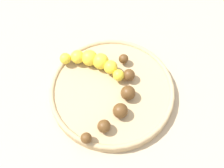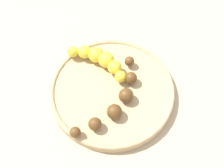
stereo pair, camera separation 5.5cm
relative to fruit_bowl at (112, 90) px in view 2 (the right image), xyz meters
The scene contains 4 objects.
ground_plane 0.01m from the fruit_bowl, ahead, with size 2.40×2.40×0.00m, color tan.
fruit_bowl is the anchor object (origin of this frame).
banana_overripe 0.04m from the fruit_bowl, 122.21° to the left, with size 0.09×0.20×0.03m.
banana_yellow 0.07m from the fruit_bowl, 46.64° to the right, with size 0.14×0.06×0.03m.
Camera 2 is at (-0.10, 0.26, 0.51)m, focal length 45.33 mm.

